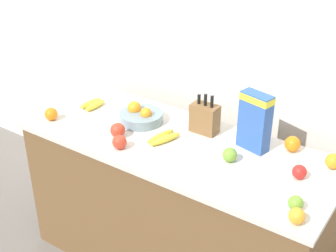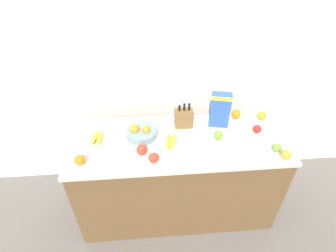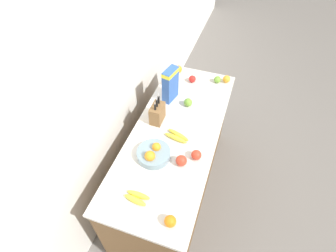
{
  "view_description": "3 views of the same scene",
  "coord_description": "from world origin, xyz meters",
  "px_view_note": "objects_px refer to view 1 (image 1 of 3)",
  "views": [
    {
      "loc": [
        1.19,
        -1.83,
        2.19
      ],
      "look_at": [
        -0.06,
        0.01,
        0.96
      ],
      "focal_mm": 50.0,
      "sensor_mm": 36.0,
      "label": 1
    },
    {
      "loc": [
        -0.22,
        -1.6,
        2.3
      ],
      "look_at": [
        -0.08,
        0.04,
        1.01
      ],
      "focal_mm": 28.0,
      "sensor_mm": 36.0,
      "label": 2
    },
    {
      "loc": [
        -1.37,
        -0.4,
        2.51
      ],
      "look_at": [
        -0.06,
        0.05,
        0.99
      ],
      "focal_mm": 28.0,
      "sensor_mm": 36.0,
      "label": 3
    }
  ],
  "objects_px": {
    "apple_front": "(119,142)",
    "orange_by_cereal": "(297,216)",
    "banana_bunch_right": "(93,104)",
    "apple_middle": "(118,130)",
    "apple_by_knife_block": "(296,203)",
    "orange_front_right": "(333,161)",
    "banana_bunch_left": "(163,138)",
    "orange_mid_right": "(51,114)",
    "fruit_bowl": "(141,116)",
    "orange_front_left": "(292,144)",
    "apple_near_bananas": "(230,155)",
    "cereal_box": "(255,119)",
    "knife_block": "(205,118)",
    "apple_rightmost": "(299,172)"
  },
  "relations": [
    {
      "from": "apple_front",
      "to": "orange_by_cereal",
      "type": "distance_m",
      "value": 0.99
    },
    {
      "from": "banana_bunch_right",
      "to": "apple_middle",
      "type": "height_order",
      "value": "apple_middle"
    },
    {
      "from": "apple_by_knife_block",
      "to": "orange_front_right",
      "type": "xyz_separation_m",
      "value": [
        0.03,
        0.41,
        0.0
      ]
    },
    {
      "from": "banana_bunch_left",
      "to": "banana_bunch_right",
      "type": "distance_m",
      "value": 0.6
    },
    {
      "from": "orange_front_right",
      "to": "banana_bunch_left",
      "type": "bearing_deg",
      "value": -163.14
    },
    {
      "from": "orange_front_right",
      "to": "orange_mid_right",
      "type": "bearing_deg",
      "value": -164.34
    },
    {
      "from": "fruit_bowl",
      "to": "banana_bunch_right",
      "type": "bearing_deg",
      "value": -176.91
    },
    {
      "from": "fruit_bowl",
      "to": "orange_front_left",
      "type": "bearing_deg",
      "value": 12.23
    },
    {
      "from": "apple_by_knife_block",
      "to": "apple_near_bananas",
      "type": "xyz_separation_m",
      "value": [
        -0.42,
        0.18,
        0.0
      ]
    },
    {
      "from": "cereal_box",
      "to": "apple_front",
      "type": "xyz_separation_m",
      "value": [
        -0.58,
        -0.4,
        -0.13
      ]
    },
    {
      "from": "banana_bunch_left",
      "to": "apple_front",
      "type": "xyz_separation_m",
      "value": [
        -0.14,
        -0.2,
        0.02
      ]
    },
    {
      "from": "apple_near_bananas",
      "to": "orange_by_cereal",
      "type": "distance_m",
      "value": 0.52
    },
    {
      "from": "knife_block",
      "to": "orange_by_cereal",
      "type": "xyz_separation_m",
      "value": [
        0.71,
        -0.46,
        -0.05
      ]
    },
    {
      "from": "apple_rightmost",
      "to": "knife_block",
      "type": "bearing_deg",
      "value": 167.1
    },
    {
      "from": "apple_middle",
      "to": "orange_mid_right",
      "type": "xyz_separation_m",
      "value": [
        -0.45,
        -0.07,
        -0.0
      ]
    },
    {
      "from": "banana_bunch_left",
      "to": "orange_by_cereal",
      "type": "distance_m",
      "value": 0.88
    },
    {
      "from": "apple_by_knife_block",
      "to": "orange_mid_right",
      "type": "distance_m",
      "value": 1.49
    },
    {
      "from": "apple_rightmost",
      "to": "apple_front",
      "type": "height_order",
      "value": "apple_front"
    },
    {
      "from": "fruit_bowl",
      "to": "apple_middle",
      "type": "height_order",
      "value": "fruit_bowl"
    },
    {
      "from": "knife_block",
      "to": "apple_front",
      "type": "xyz_separation_m",
      "value": [
        -0.28,
        -0.41,
        -0.05
      ]
    },
    {
      "from": "orange_mid_right",
      "to": "orange_front_left",
      "type": "xyz_separation_m",
      "value": [
        1.3,
        0.47,
        0.0
      ]
    },
    {
      "from": "apple_front",
      "to": "orange_front_right",
      "type": "bearing_deg",
      "value": 24.57
    },
    {
      "from": "cereal_box",
      "to": "apple_front",
      "type": "bearing_deg",
      "value": -132.35
    },
    {
      "from": "apple_near_bananas",
      "to": "orange_by_cereal",
      "type": "bearing_deg",
      "value": -30.33
    },
    {
      "from": "banana_bunch_left",
      "to": "orange_mid_right",
      "type": "xyz_separation_m",
      "value": [
        -0.68,
        -0.17,
        0.02
      ]
    },
    {
      "from": "apple_rightmost",
      "to": "orange_by_cereal",
      "type": "distance_m",
      "value": 0.34
    },
    {
      "from": "apple_middle",
      "to": "orange_by_cereal",
      "type": "distance_m",
      "value": 1.09
    },
    {
      "from": "fruit_bowl",
      "to": "apple_by_knife_block",
      "type": "bearing_deg",
      "value": -14.44
    },
    {
      "from": "orange_by_cereal",
      "to": "orange_front_right",
      "type": "bearing_deg",
      "value": 90.32
    },
    {
      "from": "knife_block",
      "to": "cereal_box",
      "type": "relative_size",
      "value": 0.85
    },
    {
      "from": "cereal_box",
      "to": "banana_bunch_right",
      "type": "xyz_separation_m",
      "value": [
        -1.03,
        -0.11,
        -0.15
      ]
    },
    {
      "from": "knife_block",
      "to": "apple_by_knife_block",
      "type": "bearing_deg",
      "value": -28.96
    },
    {
      "from": "banana_bunch_right",
      "to": "apple_by_knife_block",
      "type": "height_order",
      "value": "apple_by_knife_block"
    },
    {
      "from": "apple_near_bananas",
      "to": "banana_bunch_right",
      "type": "bearing_deg",
      "value": 176.04
    },
    {
      "from": "banana_bunch_left",
      "to": "apple_by_knife_block",
      "type": "bearing_deg",
      "value": -11.05
    },
    {
      "from": "orange_mid_right",
      "to": "banana_bunch_right",
      "type": "bearing_deg",
      "value": 71.65
    },
    {
      "from": "orange_front_left",
      "to": "orange_front_right",
      "type": "distance_m",
      "value": 0.23
    },
    {
      "from": "banana_bunch_left",
      "to": "orange_mid_right",
      "type": "relative_size",
      "value": 2.77
    },
    {
      "from": "banana_bunch_left",
      "to": "apple_near_bananas",
      "type": "xyz_separation_m",
      "value": [
        0.4,
        0.02,
        0.02
      ]
    },
    {
      "from": "banana_bunch_right",
      "to": "apple_near_bananas",
      "type": "distance_m",
      "value": 0.99
    },
    {
      "from": "knife_block",
      "to": "apple_near_bananas",
      "type": "height_order",
      "value": "knife_block"
    },
    {
      "from": "knife_block",
      "to": "fruit_bowl",
      "type": "distance_m",
      "value": 0.39
    },
    {
      "from": "orange_by_cereal",
      "to": "orange_front_right",
      "type": "relative_size",
      "value": 0.93
    },
    {
      "from": "cereal_box",
      "to": "banana_bunch_left",
      "type": "relative_size",
      "value": 1.49
    },
    {
      "from": "apple_rightmost",
      "to": "apple_front",
      "type": "xyz_separation_m",
      "value": [
        -0.88,
        -0.27,
        0.0
      ]
    },
    {
      "from": "banana_bunch_right",
      "to": "apple_rightmost",
      "type": "distance_m",
      "value": 1.33
    },
    {
      "from": "orange_front_right",
      "to": "knife_block",
      "type": "bearing_deg",
      "value": -176.84
    },
    {
      "from": "knife_block",
      "to": "apple_front",
      "type": "distance_m",
      "value": 0.5
    },
    {
      "from": "knife_block",
      "to": "apple_front",
      "type": "bearing_deg",
      "value": -123.84
    },
    {
      "from": "knife_block",
      "to": "apple_by_knife_block",
      "type": "relative_size",
      "value": 3.98
    }
  ]
}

